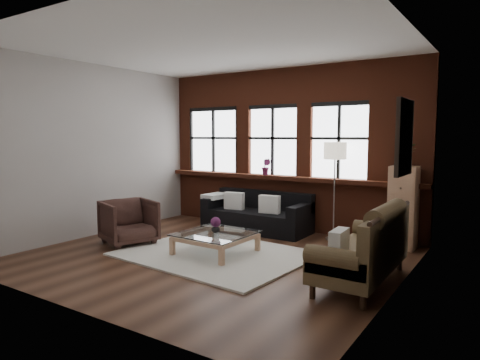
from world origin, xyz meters
The scene contains 26 objects.
floor centered at (0.00, 0.00, 0.00)m, with size 5.50×5.50×0.00m, color #3A2115.
ceiling centered at (0.00, 0.00, 3.20)m, with size 5.50×5.50×0.00m, color white.
wall_back centered at (0.00, 2.50, 1.60)m, with size 5.50×5.50×0.00m, color #AAA49E.
wall_front centered at (0.00, -2.50, 1.60)m, with size 5.50×5.50×0.00m, color #AAA49E.
wall_left centered at (-2.75, 0.00, 1.60)m, with size 5.00×5.00×0.00m, color #AAA49E.
wall_right centered at (2.75, 0.00, 1.60)m, with size 5.00×5.00×0.00m, color #AAA49E.
brick_backwall centered at (0.00, 2.44, 1.60)m, with size 5.50×0.12×3.20m, color maroon, non-canonical shape.
sill_ledge centered at (0.00, 2.35, 1.04)m, with size 5.50×0.30×0.08m, color maroon.
window_left centered at (-1.80, 2.45, 1.75)m, with size 1.38×0.10×1.50m, color black, non-canonical shape.
window_mid centered at (-0.30, 2.45, 1.75)m, with size 1.38×0.10×1.50m, color black, non-canonical shape.
window_right centered at (1.10, 2.45, 1.75)m, with size 1.38×0.10×1.50m, color black, non-canonical shape.
wall_poster centered at (2.72, 0.30, 1.85)m, with size 0.05×0.74×0.94m, color black, non-canonical shape.
shag_rug centered at (-0.01, 0.07, 0.01)m, with size 2.79×2.19×0.03m, color beige.
dark_sofa centered at (-0.37, 1.90, 0.38)m, with size 2.13×0.86×0.77m, color black, non-canonical shape.
pillow_a centered at (-0.82, 1.80, 0.57)m, with size 0.40×0.14×0.34m, color silver.
pillow_b centered at (-0.01, 1.80, 0.57)m, with size 0.40×0.14×0.34m, color silver.
vintage_settee centered at (2.30, 0.05, 0.51)m, with size 0.85×1.92×1.02m, color brown, non-canonical shape.
pillow_settee centered at (2.22, -0.54, 0.62)m, with size 0.14×0.38×0.34m, color silver.
armchair centered at (-1.68, -0.20, 0.39)m, with size 0.82×0.85×0.77m, color #311D18.
coffee_table centered at (-0.03, 0.09, 0.17)m, with size 1.08×1.08×0.36m, color tan, non-canonical shape.
vase centered at (-0.03, 0.09, 0.42)m, with size 0.13×0.13×0.14m, color #B2B2B2.
flowers centered at (-0.03, 0.09, 0.52)m, with size 0.16×0.16×0.16m, color #5F204F.
drawer_chest centered at (2.35, 2.10, 0.69)m, with size 0.42×0.42×1.38m, color tan.
potted_plant_top centered at (2.35, 2.10, 1.56)m, with size 0.33×0.29×0.37m, color #2D5923.
floor_lamp centered at (1.17, 2.05, 0.95)m, with size 0.40×0.40×1.91m, color #A5A5A8, non-canonical shape.
sill_plant centered at (-0.39, 2.32, 1.25)m, with size 0.18×0.15×0.34m, color #5F204F.
Camera 1 is at (3.92, -5.23, 1.87)m, focal length 32.00 mm.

